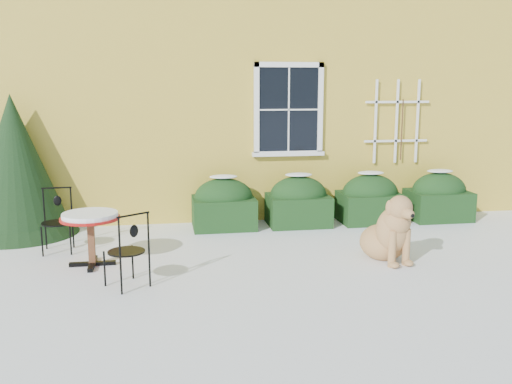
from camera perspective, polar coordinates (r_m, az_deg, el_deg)
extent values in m
plane|color=white|center=(7.39, 1.28, -8.30)|extent=(80.00, 80.00, 0.00)
cube|color=yellow|center=(13.94, -4.13, 13.10)|extent=(12.00, 8.00, 6.00)
cube|color=black|center=(10.08, 3.27, 8.22)|extent=(1.05, 0.03, 1.45)
cube|color=white|center=(10.07, 3.33, 12.60)|extent=(1.23, 0.06, 0.09)
cube|color=white|center=(10.13, 3.23, 3.87)|extent=(1.23, 0.06, 0.09)
cube|color=white|center=(9.96, 0.05, 8.21)|extent=(0.09, 0.06, 1.63)
cube|color=white|center=(10.21, 6.44, 8.21)|extent=(0.09, 0.06, 1.63)
cube|color=white|center=(10.06, 3.29, 8.22)|extent=(0.02, 0.02, 1.45)
cube|color=white|center=(10.06, 3.29, 8.22)|extent=(1.05, 0.02, 0.02)
cube|color=white|center=(10.14, 3.23, 3.84)|extent=(1.29, 0.14, 0.07)
cube|color=white|center=(10.54, 11.86, 6.90)|extent=(0.04, 0.03, 1.50)
cube|color=white|center=(10.69, 13.87, 6.86)|extent=(0.04, 0.03, 1.50)
cube|color=white|center=(10.85, 15.83, 6.82)|extent=(0.04, 0.03, 1.50)
cube|color=white|center=(10.72, 13.79, 5.00)|extent=(1.20, 0.03, 0.04)
cube|color=white|center=(10.68, 13.96, 8.74)|extent=(1.20, 0.03, 0.04)
cylinder|color=#472D19|center=(10.72, 14.37, 6.05)|extent=(0.02, 0.02, 1.10)
cube|color=black|center=(9.71, -3.24, -2.08)|extent=(1.05, 0.80, 0.52)
ellipsoid|color=black|center=(9.66, -3.26, -0.57)|extent=(1.00, 0.72, 0.67)
ellipsoid|color=white|center=(9.59, -3.28, 1.54)|extent=(0.47, 0.32, 0.06)
cube|color=black|center=(9.93, 4.24, -1.81)|extent=(1.05, 0.80, 0.52)
ellipsoid|color=black|center=(9.88, 4.26, -0.33)|extent=(1.00, 0.72, 0.67)
ellipsoid|color=white|center=(9.82, 4.29, 1.74)|extent=(0.47, 0.32, 0.06)
cube|color=black|center=(10.31, 11.29, -1.53)|extent=(1.05, 0.80, 0.52)
ellipsoid|color=black|center=(10.26, 11.34, -0.10)|extent=(1.00, 0.72, 0.67)
ellipsoid|color=white|center=(10.20, 11.41, 1.89)|extent=(0.47, 0.32, 0.06)
cube|color=black|center=(10.83, 17.74, -1.25)|extent=(1.05, 0.80, 0.52)
ellipsoid|color=black|center=(10.78, 17.82, 0.11)|extent=(1.00, 0.72, 0.67)
ellipsoid|color=white|center=(10.73, 17.93, 2.01)|extent=(0.47, 0.32, 0.06)
cone|color=black|center=(10.01, -22.72, -0.87)|extent=(1.87, 1.87, 1.09)
cone|color=black|center=(9.92, -22.96, 2.48)|extent=(1.68, 1.68, 2.27)
cube|color=black|center=(8.06, -16.02, -6.90)|extent=(0.61, 0.07, 0.05)
cube|color=black|center=(8.06, -16.02, -6.90)|extent=(0.07, 0.61, 0.05)
cube|color=brown|center=(7.98, -16.14, -4.83)|extent=(0.09, 0.09, 0.66)
cylinder|color=#9E0F0D|center=(7.90, -16.26, -2.54)|extent=(0.79, 0.79, 0.04)
cylinder|color=white|center=(7.89, -16.27, -2.23)|extent=(0.73, 0.73, 0.06)
cylinder|color=black|center=(7.36, -12.24, -6.86)|extent=(0.02, 0.02, 0.44)
cylinder|color=black|center=(7.18, -14.90, -7.43)|extent=(0.02, 0.02, 0.44)
cylinder|color=black|center=(7.04, -10.59, -7.59)|extent=(0.02, 0.02, 0.44)
cylinder|color=black|center=(6.86, -13.34, -8.22)|extent=(0.02, 0.02, 0.44)
cylinder|color=black|center=(7.04, -12.84, -5.83)|extent=(0.45, 0.45, 0.02)
cylinder|color=black|center=(6.91, -10.72, -3.97)|extent=(0.02, 0.02, 0.48)
cylinder|color=black|center=(6.72, -13.51, -4.50)|extent=(0.02, 0.02, 0.48)
cylinder|color=black|center=(6.76, -12.17, -2.25)|extent=(0.37, 0.26, 0.02)
ellipsoid|color=black|center=(6.80, -12.11, -3.84)|extent=(0.11, 0.09, 0.15)
cylinder|color=black|center=(8.65, -20.61, -4.67)|extent=(0.02, 0.02, 0.43)
cylinder|color=black|center=(8.60, -18.05, -4.60)|extent=(0.02, 0.02, 0.43)
cylinder|color=black|center=(9.02, -20.27, -4.04)|extent=(0.02, 0.02, 0.43)
cylinder|color=black|center=(8.97, -17.82, -3.96)|extent=(0.02, 0.02, 0.43)
cylinder|color=black|center=(8.75, -19.27, -2.94)|extent=(0.44, 0.44, 0.02)
cylinder|color=black|center=(8.92, -20.46, -1.18)|extent=(0.02, 0.02, 0.48)
cylinder|color=black|center=(8.87, -17.99, -1.09)|extent=(0.02, 0.02, 0.48)
cylinder|color=black|center=(8.85, -19.32, 0.40)|extent=(0.43, 0.05, 0.02)
ellipsoid|color=black|center=(8.88, -19.24, -0.83)|extent=(0.12, 0.03, 0.15)
ellipsoid|color=tan|center=(8.22, 12.54, -4.93)|extent=(0.76, 0.80, 0.50)
ellipsoid|color=tan|center=(7.98, 13.53, -3.74)|extent=(0.56, 0.52, 0.63)
sphere|color=tan|center=(7.90, 13.86, -2.89)|extent=(0.39, 0.39, 0.39)
cylinder|color=tan|center=(7.85, 13.45, -5.55)|extent=(0.10, 0.10, 0.50)
cylinder|color=tan|center=(7.98, 14.80, -5.34)|extent=(0.10, 0.10, 0.50)
ellipsoid|color=tan|center=(7.86, 13.63, -7.09)|extent=(0.14, 0.18, 0.08)
ellipsoid|color=tan|center=(7.99, 14.97, -6.86)|extent=(0.14, 0.18, 0.08)
cylinder|color=tan|center=(7.87, 13.93, -2.43)|extent=(0.28, 0.33, 0.27)
sphere|color=tan|center=(7.80, 14.22, -1.53)|extent=(0.33, 0.33, 0.33)
ellipsoid|color=tan|center=(7.69, 14.85, -2.08)|extent=(0.21, 0.28, 0.15)
sphere|color=black|center=(7.61, 15.36, -2.29)|extent=(0.06, 0.06, 0.06)
ellipsoid|color=tan|center=(7.75, 13.17, -1.56)|extent=(0.10, 0.13, 0.21)
ellipsoid|color=tan|center=(7.92, 14.86, -1.38)|extent=(0.10, 0.13, 0.21)
cylinder|color=tan|center=(8.58, 12.69, -5.39)|extent=(0.34, 0.36, 0.09)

